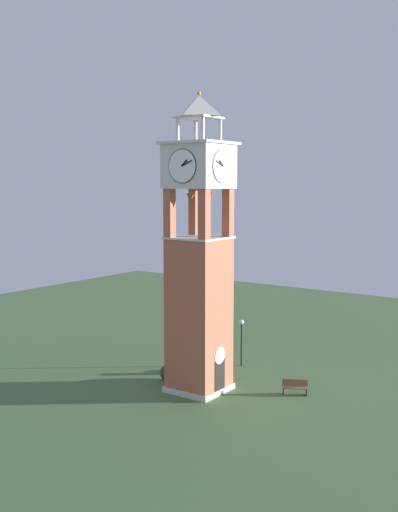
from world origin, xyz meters
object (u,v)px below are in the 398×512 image
at_px(park_bench, 295,387).
at_px(trash_bin, 170,368).
at_px(clock_tower, 199,269).
at_px(lamp_post, 242,333).

height_order(park_bench, trash_bin, park_bench).
xyz_separation_m(clock_tower, park_bench, (2.85, -5.43, -7.43)).
height_order(park_bench, lamp_post, lamp_post).
bearing_deg(trash_bin, lamp_post, -33.46).
xyz_separation_m(lamp_post, trash_bin, (-4.62, 3.05, -2.01)).
bearing_deg(trash_bin, clock_tower, -114.40).
bearing_deg(trash_bin, park_bench, -82.81).
xyz_separation_m(clock_tower, lamp_post, (6.31, 0.67, -5.50)).
height_order(clock_tower, lamp_post, clock_tower).
bearing_deg(lamp_post, trash_bin, 146.54).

